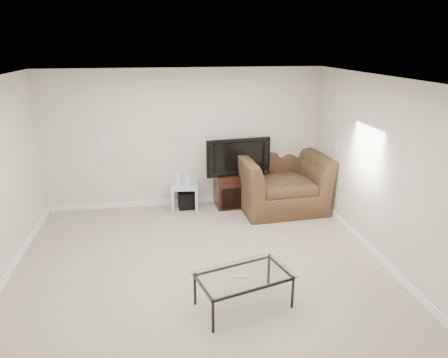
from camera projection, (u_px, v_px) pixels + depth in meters
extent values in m
plane|color=tan|center=(202.00, 274.00, 5.28)|extent=(5.00, 5.00, 0.00)
plane|color=white|center=(198.00, 81.00, 4.46)|extent=(5.00, 5.00, 0.00)
cube|color=silver|center=(185.00, 139.00, 7.20)|extent=(5.00, 0.02, 2.50)
cube|color=silver|center=(388.00, 175.00, 5.26)|extent=(0.02, 5.00, 2.50)
cube|color=white|center=(105.00, 142.00, 6.97)|extent=(0.12, 0.02, 0.12)
cube|color=white|center=(336.00, 146.00, 6.75)|extent=(0.02, 0.09, 0.13)
cube|color=white|center=(338.00, 204.00, 6.78)|extent=(0.02, 0.08, 0.12)
cube|color=black|center=(236.00, 179.00, 7.33)|extent=(0.47, 0.34, 0.06)
imported|color=black|center=(236.00, 155.00, 7.20)|extent=(1.11, 0.34, 0.68)
cube|color=black|center=(187.00, 199.00, 7.36)|extent=(0.31, 0.31, 0.30)
cube|color=white|center=(178.00, 180.00, 7.18)|extent=(0.05, 0.15, 0.21)
cube|color=silver|center=(187.00, 180.00, 7.20)|extent=(0.05, 0.13, 0.18)
imported|color=brown|center=(280.00, 172.00, 7.23)|extent=(1.60, 1.09, 1.35)
cube|color=#B2B2B7|center=(240.00, 277.00, 4.46)|extent=(0.17, 0.07, 0.02)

